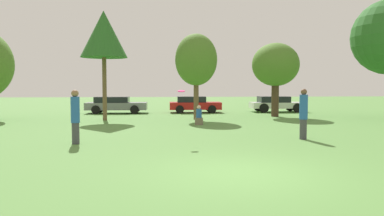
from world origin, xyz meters
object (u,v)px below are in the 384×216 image
object	(u,v)px
person_thrower	(75,116)
person_catcher	(303,113)
parked_car_white	(276,103)
tree_3	(276,65)
frisbee	(181,91)
tree_2	(196,60)
parked_car_grey	(115,105)
tree_1	(104,35)
parked_car_red	(194,104)
bystander_sitting	(199,117)

from	to	relation	value
person_thrower	person_catcher	distance (m)	8.44
person_catcher	parked_car_white	xyz separation A→B (m)	(3.77, 14.64, -0.33)
person_thrower	tree_3	size ratio (longest dim) A/B	0.39
person_thrower	parked_car_white	size ratio (longest dim) A/B	0.45
frisbee	tree_2	bearing A→B (deg)	80.68
person_catcher	parked_car_grey	distance (m)	16.82
tree_1	tree_2	distance (m)	5.65
tree_2	tree_3	world-z (taller)	tree_2
tree_3	parked_car_white	world-z (taller)	tree_3
parked_car_white	person_thrower	bearing A→B (deg)	-127.58
frisbee	parked_car_red	bearing A→B (deg)	82.51
bystander_sitting	parked_car_grey	distance (m)	10.27
tree_2	person_catcher	bearing A→B (deg)	-69.74
frisbee	parked_car_red	xyz separation A→B (m)	(1.98, 15.04, -1.22)
person_thrower	frisbee	bearing A→B (deg)	-5.54
bystander_sitting	tree_3	size ratio (longest dim) A/B	0.21
frisbee	parked_car_grey	bearing A→B (deg)	104.80
bystander_sitting	tree_1	xyz separation A→B (m)	(-5.28, 3.06, 4.62)
bystander_sitting	frisbee	bearing A→B (deg)	-102.21
person_catcher	frisbee	distance (m)	4.82
tree_1	tree_3	xyz separation A→B (m)	(10.95, 1.74, -1.64)
bystander_sitting	parked_car_white	bearing A→B (deg)	51.58
person_catcher	parked_car_white	distance (m)	15.12
person_catcher	frisbee	world-z (taller)	person_catcher
person_thrower	parked_car_white	xyz separation A→B (m)	(12.21, 14.96, -0.33)
tree_2	parked_car_red	world-z (taller)	tree_2
tree_3	parked_car_white	bearing A→B (deg)	70.68
parked_car_grey	parked_car_red	world-z (taller)	parked_car_red
bystander_sitting	parked_car_grey	xyz separation A→B (m)	(-5.29, 8.80, 0.22)
tree_1	parked_car_white	distance (m)	14.47
frisbee	tree_3	xyz separation A→B (m)	(7.01, 10.96, 1.55)
frisbee	person_catcher	bearing A→B (deg)	6.58
person_catcher	bystander_sitting	bearing A→B (deg)	-61.19
bystander_sitting	parked_car_red	size ratio (longest dim) A/B	0.26
parked_car_white	tree_1	bearing A→B (deg)	-152.75
tree_1	tree_3	world-z (taller)	tree_1
person_thrower	parked_car_red	world-z (taller)	person_thrower
person_thrower	parked_car_white	bearing A→B (deg)	48.56
person_thrower	tree_1	xyz separation A→B (m)	(-0.22, 9.00, 4.06)
person_catcher	tree_2	size ratio (longest dim) A/B	0.37
person_thrower	person_catcher	world-z (taller)	person_catcher
tree_2	parked_car_red	distance (m)	6.54
frisbee	tree_1	distance (m)	10.52
person_catcher	tree_1	xyz separation A→B (m)	(-8.66, 8.67, 4.05)
parked_car_grey	parked_car_white	bearing A→B (deg)	2.65
person_catcher	bystander_sitting	xyz separation A→B (m)	(-3.38, 5.62, -0.57)
tree_2	parked_car_red	xyz separation A→B (m)	(0.47, 5.82, -2.95)
parked_car_grey	frisbee	bearing A→B (deg)	-73.57
bystander_sitting	parked_car_grey	bearing A→B (deg)	121.00
person_catcher	tree_3	world-z (taller)	tree_3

